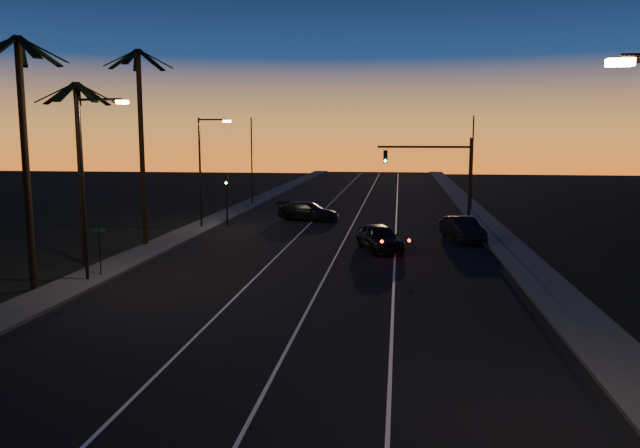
# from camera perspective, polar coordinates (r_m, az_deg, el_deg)

# --- Properties ---
(road) EXTENTS (20.00, 170.00, 0.01)m
(road) POSITION_cam_1_polar(r_m,az_deg,el_deg) (39.23, 1.02, -2.42)
(road) COLOR black
(road) RESTS_ON ground
(sidewalk_left) EXTENTS (2.40, 170.00, 0.16)m
(sidewalk_left) POSITION_cam_1_polar(r_m,az_deg,el_deg) (41.91, -14.40, -1.89)
(sidewalk_left) COLOR #3C3B39
(sidewalk_left) RESTS_ON ground
(sidewalk_right) EXTENTS (2.40, 170.00, 0.16)m
(sidewalk_right) POSITION_cam_1_polar(r_m,az_deg,el_deg) (39.63, 17.36, -2.58)
(sidewalk_right) COLOR #3C3B39
(sidewalk_right) RESTS_ON ground
(lane_stripe_left) EXTENTS (0.12, 160.00, 0.01)m
(lane_stripe_left) POSITION_cam_1_polar(r_m,az_deg,el_deg) (39.66, -3.30, -2.30)
(lane_stripe_left) COLOR silver
(lane_stripe_left) RESTS_ON road
(lane_stripe_mid) EXTENTS (0.12, 160.00, 0.01)m
(lane_stripe_mid) POSITION_cam_1_polar(r_m,az_deg,el_deg) (39.18, 1.75, -2.42)
(lane_stripe_mid) COLOR silver
(lane_stripe_mid) RESTS_ON road
(lane_stripe_right) EXTENTS (0.12, 160.00, 0.01)m
(lane_stripe_right) POSITION_cam_1_polar(r_m,az_deg,el_deg) (39.01, 6.88, -2.52)
(lane_stripe_right) COLOR silver
(lane_stripe_right) RESTS_ON road
(palm_near) EXTENTS (4.25, 4.16, 11.53)m
(palm_near) POSITION_cam_1_polar(r_m,az_deg,el_deg) (31.22, -25.45, 7.14)
(palm_near) COLOR black
(palm_near) RESTS_ON ground
(palm_mid) EXTENTS (4.25, 4.16, 10.03)m
(palm_mid) POSITION_cam_1_polar(r_m,az_deg,el_deg) (36.72, -21.12, 6.13)
(palm_mid) COLOR black
(palm_mid) RESTS_ON ground
(palm_far) EXTENTS (4.25, 4.16, 12.53)m
(palm_far) POSITION_cam_1_polar(r_m,az_deg,el_deg) (41.69, -16.05, 8.40)
(palm_far) COLOR black
(palm_far) RESTS_ON ground
(streetlight_left_near) EXTENTS (2.55, 0.26, 9.00)m
(streetlight_left_near) POSITION_cam_1_polar(r_m,az_deg,el_deg) (32.06, -20.46, 4.29)
(streetlight_left_near) COLOR black
(streetlight_left_near) RESTS_ON ground
(streetlight_left_far) EXTENTS (2.55, 0.26, 8.50)m
(streetlight_left_far) POSITION_cam_1_polar(r_m,az_deg,el_deg) (48.71, -10.58, 5.49)
(streetlight_left_far) COLOR black
(streetlight_left_far) RESTS_ON ground
(street_sign) EXTENTS (0.70, 0.06, 2.60)m
(street_sign) POSITION_cam_1_polar(r_m,az_deg,el_deg) (33.40, -19.51, -1.87)
(street_sign) COLOR black
(street_sign) RESTS_ON ground
(signal_mast) EXTENTS (7.10, 0.41, 7.00)m
(signal_mast) POSITION_cam_1_polar(r_m,az_deg,el_deg) (48.49, 10.78, 5.14)
(signal_mast) COLOR black
(signal_mast) RESTS_ON ground
(signal_post) EXTENTS (0.28, 0.37, 4.20)m
(signal_post) POSITION_cam_1_polar(r_m,az_deg,el_deg) (50.40, -8.54, 3.15)
(signal_post) COLOR black
(signal_post) RESTS_ON ground
(far_pole_left) EXTENTS (0.14, 0.14, 9.00)m
(far_pole_left) POSITION_cam_1_polar(r_m,az_deg,el_deg) (65.19, -6.26, 5.72)
(far_pole_left) COLOR black
(far_pole_left) RESTS_ON ground
(far_pole_right) EXTENTS (0.14, 0.14, 9.00)m
(far_pole_right) POSITION_cam_1_polar(r_m,az_deg,el_deg) (60.79, 13.74, 5.36)
(far_pole_right) COLOR black
(far_pole_right) RESTS_ON ground
(lead_car) EXTENTS (3.63, 5.77, 1.67)m
(lead_car) POSITION_cam_1_polar(r_m,az_deg,el_deg) (39.11, 5.49, -1.23)
(lead_car) COLOR black
(lead_car) RESTS_ON road
(right_car) EXTENTS (2.92, 5.21, 1.62)m
(right_car) POSITION_cam_1_polar(r_m,az_deg,el_deg) (43.74, 12.89, -0.44)
(right_car) COLOR black
(right_car) RESTS_ON road
(cross_car) EXTENTS (5.69, 3.58, 1.54)m
(cross_car) POSITION_cam_1_polar(r_m,az_deg,el_deg) (52.89, -1.07, 1.17)
(cross_car) COLOR black
(cross_car) RESTS_ON road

